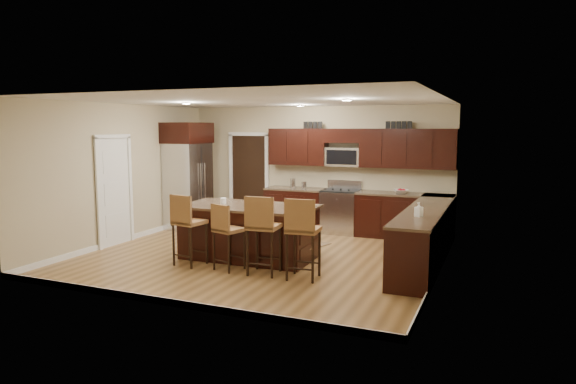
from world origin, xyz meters
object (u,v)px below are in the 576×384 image
at_px(island, 249,233).
at_px(stool_mid, 226,229).
at_px(stool_left, 187,221).
at_px(range, 341,211).
at_px(stool_right, 262,226).
at_px(refrigerator, 188,175).
at_px(stool_extra, 302,229).

bearing_deg(island, stool_mid, -89.38).
relative_size(island, stool_left, 1.98).
xyz_separation_m(range, stool_right, (-0.17, -3.49, 0.29)).
relative_size(range, refrigerator, 0.47).
xyz_separation_m(range, refrigerator, (-3.30, -0.80, 0.73)).
bearing_deg(island, range, 71.23).
bearing_deg(stool_right, stool_extra, -4.97).
bearing_deg(refrigerator, stool_mid, -47.15).
relative_size(range, stool_extra, 0.90).
xyz_separation_m(island, stool_mid, (0.03, -0.84, 0.23)).
distance_m(island, stool_extra, 1.60).
height_order(island, refrigerator, refrigerator).
distance_m(island, stool_mid, 0.87).
bearing_deg(stool_mid, refrigerator, 149.90).
bearing_deg(stool_left, stool_extra, 8.68).
xyz_separation_m(stool_right, stool_extra, (0.65, 0.00, 0.00)).
height_order(stool_left, refrigerator, refrigerator).
bearing_deg(range, stool_extra, -82.20).
xyz_separation_m(range, stool_mid, (-0.81, -3.48, 0.19)).
bearing_deg(stool_right, range, 82.21).
bearing_deg(stool_extra, stool_mid, 174.49).
bearing_deg(refrigerator, range, 13.56).
xyz_separation_m(stool_mid, refrigerator, (-2.49, 2.68, 0.54)).
xyz_separation_m(island, stool_extra, (1.31, -0.85, 0.34)).
relative_size(range, stool_left, 0.94).
bearing_deg(stool_extra, stool_right, 175.03).
bearing_deg(stool_left, island, 59.40).
height_order(stool_right, stool_extra, same).
height_order(island, stool_mid, stool_mid).
bearing_deg(island, stool_extra, -34.14).
distance_m(island, refrigerator, 3.17).
relative_size(stool_right, refrigerator, 0.52).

